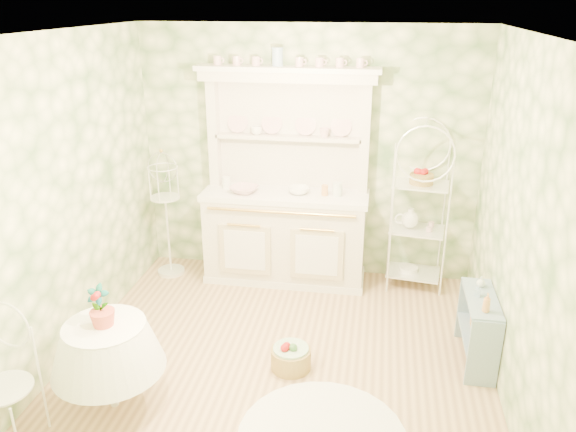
% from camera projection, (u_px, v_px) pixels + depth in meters
% --- Properties ---
extents(floor, '(3.60, 3.60, 0.00)m').
position_uv_depth(floor, '(279.00, 360.00, 4.86)').
color(floor, tan).
rests_on(floor, ground).
extents(ceiling, '(3.60, 3.60, 0.00)m').
position_uv_depth(ceiling, '(276.00, 33.00, 3.87)').
color(ceiling, white).
rests_on(ceiling, floor).
extents(wall_left, '(3.60, 3.60, 0.00)m').
position_uv_depth(wall_left, '(64.00, 202.00, 4.64)').
color(wall_left, '#F5F2C5').
rests_on(wall_left, floor).
extents(wall_right, '(3.60, 3.60, 0.00)m').
position_uv_depth(wall_right, '(520.00, 230.00, 4.09)').
color(wall_right, '#F5F2C5').
rests_on(wall_right, floor).
extents(wall_back, '(3.60, 3.60, 0.00)m').
position_uv_depth(wall_back, '(308.00, 155.00, 6.02)').
color(wall_back, '#F5F2C5').
rests_on(wall_back, floor).
extents(wall_front, '(3.60, 3.60, 0.00)m').
position_uv_depth(wall_front, '(210.00, 349.00, 2.71)').
color(wall_front, '#F5F2C5').
rests_on(wall_front, floor).
extents(kitchen_dresser, '(1.87, 0.61, 2.29)m').
position_uv_depth(kitchen_dresser, '(285.00, 180.00, 5.86)').
color(kitchen_dresser, silver).
rests_on(kitchen_dresser, floor).
extents(bakers_rack, '(0.63, 0.49, 1.87)m').
position_uv_depth(bakers_rack, '(419.00, 204.00, 5.80)').
color(bakers_rack, white).
rests_on(bakers_rack, floor).
extents(side_shelf, '(0.26, 0.69, 0.59)m').
position_uv_depth(side_shelf, '(477.00, 331.00, 4.76)').
color(side_shelf, '#7E99AC').
rests_on(side_shelf, floor).
extents(round_table, '(0.67, 0.67, 0.62)m').
position_uv_depth(round_table, '(110.00, 371.00, 4.22)').
color(round_table, white).
rests_on(round_table, floor).
extents(cafe_chair, '(0.39, 0.39, 0.78)m').
position_uv_depth(cafe_chair, '(4.00, 396.00, 3.84)').
color(cafe_chair, white).
rests_on(cafe_chair, floor).
extents(birdcage_stand, '(0.36, 0.36, 1.44)m').
position_uv_depth(birdcage_stand, '(166.00, 214.00, 6.13)').
color(birdcage_stand, white).
rests_on(birdcage_stand, floor).
extents(floor_basket, '(0.43, 0.43, 0.23)m').
position_uv_depth(floor_basket, '(291.00, 356.00, 4.72)').
color(floor_basket, '#A48445').
rests_on(floor_basket, floor).
extents(bowl_floral, '(0.36, 0.36, 0.07)m').
position_uv_depth(bowl_floral, '(244.00, 192.00, 5.91)').
color(bowl_floral, white).
rests_on(bowl_floral, kitchen_dresser).
extents(bowl_white, '(0.27, 0.27, 0.07)m').
position_uv_depth(bowl_white, '(299.00, 193.00, 5.88)').
color(bowl_white, white).
rests_on(bowl_white, kitchen_dresser).
extents(cup_left, '(0.15, 0.15, 0.09)m').
position_uv_depth(cup_left, '(256.00, 132.00, 5.89)').
color(cup_left, white).
rests_on(cup_left, kitchen_dresser).
extents(cup_right, '(0.13, 0.13, 0.10)m').
position_uv_depth(cup_right, '(324.00, 134.00, 5.78)').
color(cup_right, white).
rests_on(cup_right, kitchen_dresser).
extents(potted_geranium, '(0.17, 0.12, 0.31)m').
position_uv_depth(potted_geranium, '(99.00, 308.00, 4.03)').
color(potted_geranium, '#3F7238').
rests_on(potted_geranium, round_table).
extents(bottle_amber, '(0.06, 0.06, 0.16)m').
position_uv_depth(bottle_amber, '(487.00, 304.00, 4.41)').
color(bottle_amber, '#CB8A4B').
rests_on(bottle_amber, side_shelf).
extents(bottle_blue, '(0.06, 0.06, 0.10)m').
position_uv_depth(bottle_blue, '(478.00, 292.00, 4.65)').
color(bottle_blue, '#93B0D2').
rests_on(bottle_blue, side_shelf).
extents(bottle_glass, '(0.09, 0.09, 0.10)m').
position_uv_depth(bottle_glass, '(481.00, 283.00, 4.80)').
color(bottle_glass, silver).
rests_on(bottle_glass, side_shelf).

